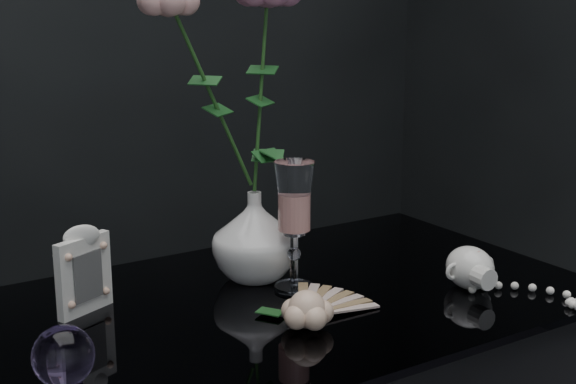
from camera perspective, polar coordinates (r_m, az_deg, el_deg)
vase at (r=1.32m, az=-2.38°, el=-3.15°), size 0.14×0.14×0.15m
wine_glass at (r=1.26m, az=0.45°, el=-2.46°), size 0.08×0.08×0.21m
picture_frame at (r=1.22m, az=-14.34°, el=-5.33°), size 0.12×0.11×0.13m
paperweight at (r=1.01m, az=-15.69°, el=-11.17°), size 0.08×0.08×0.08m
paper_fan at (r=1.17m, az=1.14°, el=-8.61°), size 0.30×0.27×0.03m
loose_rose at (r=1.14m, az=1.36°, el=-8.37°), size 0.18×0.20×0.06m
pearl_jar at (r=1.32m, az=12.82°, el=-5.15°), size 0.26×0.27×0.07m
roses at (r=1.26m, az=-3.79°, el=8.68°), size 0.26×0.12×0.41m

